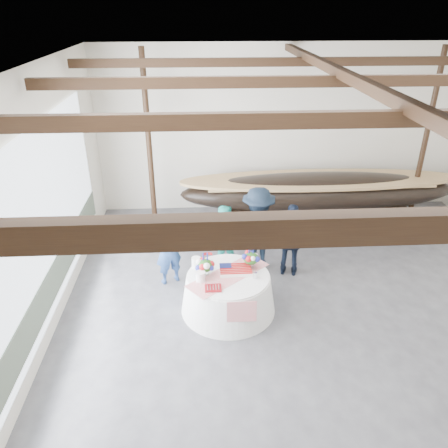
{
  "coord_description": "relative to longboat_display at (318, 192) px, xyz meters",
  "views": [
    {
      "loc": [
        -2.26,
        -5.64,
        5.39
      ],
      "look_at": [
        -1.78,
        2.63,
        1.15
      ],
      "focal_mm": 35.0,
      "sensor_mm": 36.0,
      "label": 1
    }
  ],
  "objects": [
    {
      "name": "tabletop_items",
      "position": [
        -2.68,
        -3.57,
        0.06
      ],
      "size": [
        1.66,
        1.49,
        0.4
      ],
      "color": "red",
      "rests_on": "banquet_table"
    },
    {
      "name": "wall_back",
      "position": [
        -0.87,
        1.08,
        1.37
      ],
      "size": [
        10.0,
        0.02,
        4.5
      ],
      "primitive_type": "cube",
      "color": "silver",
      "rests_on": "ground"
    },
    {
      "name": "floor",
      "position": [
        -0.87,
        -4.92,
        -0.88
      ],
      "size": [
        10.0,
        12.0,
        0.01
      ],
      "primitive_type": "cube",
      "color": "#3D3D42",
      "rests_on": "ground"
    },
    {
      "name": "wall_left",
      "position": [
        -5.87,
        -4.92,
        1.37
      ],
      "size": [
        0.02,
        12.0,
        4.5
      ],
      "primitive_type": "cube",
      "color": "silver",
      "rests_on": "ground"
    },
    {
      "name": "ceiling",
      "position": [
        -0.87,
        -4.92,
        3.62
      ],
      "size": [
        10.0,
        12.0,
        0.01
      ],
      "primitive_type": "cube",
      "color": "white",
      "rests_on": "wall_back"
    },
    {
      "name": "guest_man_right",
      "position": [
        -1.21,
        -2.51,
        -0.05
      ],
      "size": [
        1.04,
        0.64,
        1.66
      ],
      "primitive_type": "imported",
      "rotation": [
        0.0,
        0.0,
        2.88
      ],
      "color": "black",
      "rests_on": "ground"
    },
    {
      "name": "guest_woman_blue",
      "position": [
        -3.83,
        -2.68,
        -0.09
      ],
      "size": [
        0.69,
        0.6,
        1.58
      ],
      "primitive_type": "imported",
      "rotation": [
        0.0,
        0.0,
        3.62
      ],
      "color": "navy",
      "rests_on": "ground"
    },
    {
      "name": "banquet_table",
      "position": [
        -2.64,
        -3.69,
        -0.49
      ],
      "size": [
        1.83,
        1.83,
        0.78
      ],
      "color": "silver",
      "rests_on": "ground"
    },
    {
      "name": "pavilion_structure",
      "position": [
        -0.87,
        -4.08,
        3.13
      ],
      "size": [
        9.8,
        11.76,
        4.5
      ],
      "color": "black",
      "rests_on": "ground"
    },
    {
      "name": "guest_man_left",
      "position": [
        -1.91,
        -2.25,
        0.09
      ],
      "size": [
        1.38,
        0.97,
        1.94
      ],
      "primitive_type": "imported",
      "rotation": [
        0.0,
        0.0,
        3.35
      ],
      "color": "black",
      "rests_on": "ground"
    },
    {
      "name": "open_bay",
      "position": [
        -5.81,
        -3.92,
        0.95
      ],
      "size": [
        0.03,
        7.0,
        3.2
      ],
      "color": "silver",
      "rests_on": "ground"
    },
    {
      "name": "guest_woman_teal",
      "position": [
        -2.66,
        -2.21,
        -0.11
      ],
      "size": [
        0.76,
        0.6,
        1.54
      ],
      "primitive_type": "imported",
      "rotation": [
        0.0,
        0.0,
        3.12
      ],
      "color": "#22B0A3",
      "rests_on": "ground"
    },
    {
      "name": "longboat_display",
      "position": [
        0.0,
        0.0,
        0.0
      ],
      "size": [
        7.33,
        1.47,
        1.37
      ],
      "color": "black",
      "rests_on": "ground"
    }
  ]
}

